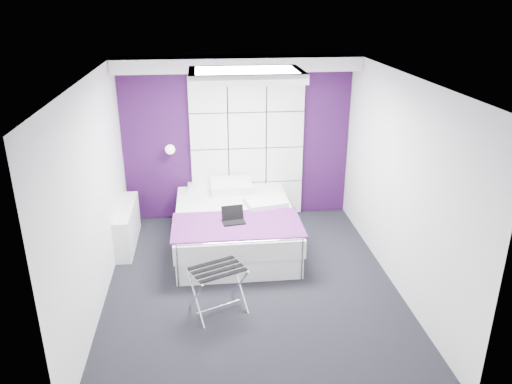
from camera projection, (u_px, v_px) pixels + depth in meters
floor at (252, 285)px, 6.34m from camera, size 4.40×4.40×0.00m
ceiling at (251, 78)px, 5.37m from camera, size 4.40×4.40×0.00m
wall_back at (237, 139)px, 7.89m from camera, size 3.60×0.00×3.60m
wall_left at (94, 196)px, 5.67m from camera, size 0.00×4.40×4.40m
wall_right at (399, 184)px, 6.04m from camera, size 0.00×4.40×4.40m
accent_wall at (237, 139)px, 7.88m from camera, size 3.58×0.02×2.58m
soffit at (238, 64)px, 7.21m from camera, size 3.58×0.50×0.20m
headboard at (247, 148)px, 7.89m from camera, size 1.80×0.08×2.30m
skylight at (246, 74)px, 5.95m from camera, size 1.36×0.86×0.12m
wall_lamp at (170, 149)px, 7.68m from camera, size 0.15×0.15×0.15m
radiator at (127, 226)px, 7.25m from camera, size 0.22×1.20×0.60m
bed at (235, 226)px, 7.22m from camera, size 1.73×2.09×0.73m
nightstand at (203, 187)px, 7.93m from camera, size 0.48×0.37×0.05m
luggage_rack at (218, 290)px, 5.71m from camera, size 0.58×0.43×0.57m
laptop at (233, 218)px, 6.70m from camera, size 0.30×0.21×0.22m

